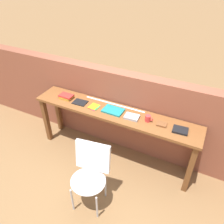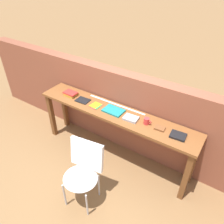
# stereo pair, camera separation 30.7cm
# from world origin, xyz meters

# --- Properties ---
(ground_plane) EXTENTS (40.00, 40.00, 0.00)m
(ground_plane) POSITION_xyz_m (0.00, 0.00, 0.00)
(ground_plane) COLOR brown
(brick_wall_back) EXTENTS (6.00, 0.20, 1.34)m
(brick_wall_back) POSITION_xyz_m (0.00, 0.64, 0.67)
(brick_wall_back) COLOR brown
(brick_wall_back) RESTS_ON ground
(sideboard) EXTENTS (2.50, 0.44, 0.88)m
(sideboard) POSITION_xyz_m (0.00, 0.30, 0.74)
(sideboard) COLOR brown
(sideboard) RESTS_ON ground
(chair_white_moulded) EXTENTS (0.50, 0.51, 0.89)m
(chair_white_moulded) POSITION_xyz_m (0.09, -0.55, 0.53)
(chair_white_moulded) COLOR white
(chair_white_moulded) RESTS_ON ground
(book_stack_leftmost) EXTENTS (0.21, 0.16, 0.06)m
(book_stack_leftmost) POSITION_xyz_m (-0.82, 0.30, 0.91)
(book_stack_leftmost) COLOR gold
(book_stack_leftmost) RESTS_ON sideboard
(magazine_cycling) EXTENTS (0.22, 0.17, 0.01)m
(magazine_cycling) POSITION_xyz_m (-0.55, 0.28, 0.89)
(magazine_cycling) COLOR black
(magazine_cycling) RESTS_ON sideboard
(pamphlet_pile_colourful) EXTENTS (0.17, 0.18, 0.01)m
(pamphlet_pile_colourful) POSITION_xyz_m (-0.30, 0.27, 0.89)
(pamphlet_pile_colourful) COLOR yellow
(pamphlet_pile_colourful) RESTS_ON sideboard
(book_open_centre) EXTENTS (0.30, 0.21, 0.02)m
(book_open_centre) POSITION_xyz_m (-0.01, 0.30, 0.89)
(book_open_centre) COLOR #19757A
(book_open_centre) RESTS_ON sideboard
(book_grey_hardcover) EXTENTS (0.20, 0.15, 0.03)m
(book_grey_hardcover) POSITION_xyz_m (0.29, 0.27, 0.90)
(book_grey_hardcover) COLOR #9E9EA3
(book_grey_hardcover) RESTS_ON sideboard
(mug) EXTENTS (0.11, 0.08, 0.09)m
(mug) POSITION_xyz_m (0.51, 0.30, 0.92)
(mug) COLOR red
(mug) RESTS_ON sideboard
(leather_journal_brown) EXTENTS (0.14, 0.11, 0.02)m
(leather_journal_brown) POSITION_xyz_m (0.70, 0.30, 0.89)
(leather_journal_brown) COLOR brown
(leather_journal_brown) RESTS_ON sideboard
(book_repair_rightmost) EXTENTS (0.20, 0.16, 0.03)m
(book_repair_rightmost) POSITION_xyz_m (0.95, 0.29, 0.89)
(book_repair_rightmost) COLOR black
(book_repair_rightmost) RESTS_ON sideboard
(ruler_metal_back_edge) EXTENTS (0.96, 0.03, 0.00)m
(ruler_metal_back_edge) POSITION_xyz_m (-0.07, 0.47, 0.88)
(ruler_metal_back_edge) COLOR silver
(ruler_metal_back_edge) RESTS_ON sideboard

